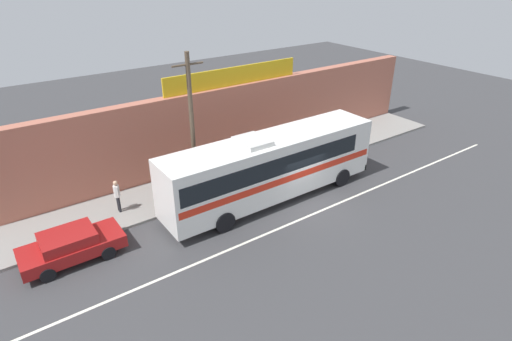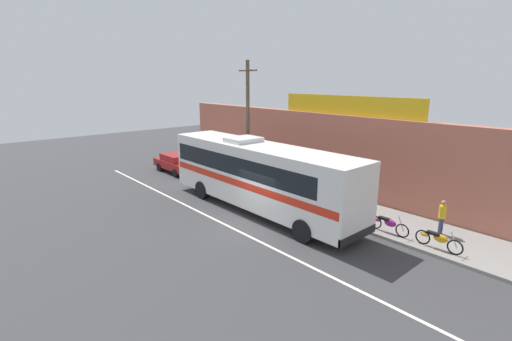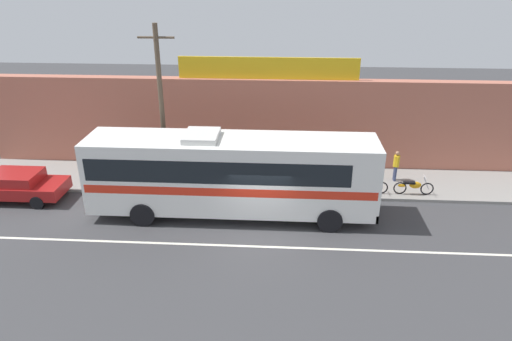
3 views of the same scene
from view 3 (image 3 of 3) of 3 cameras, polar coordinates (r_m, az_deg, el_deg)
The scene contains 12 objects.
ground_plane at distance 19.18m, azimuth 0.40°, elevation -8.01°, with size 70.00×70.00×0.00m, color #3A3A3D.
sidewalk_slab at distance 23.72m, azimuth 1.10°, elevation -1.22°, with size 30.00×3.60×0.14m, color gray.
storefront_facade at distance 24.86m, azimuth 1.37°, elevation 5.76°, with size 30.00×0.70×4.80m, color #B26651.
storefront_billboard at distance 24.11m, azimuth 1.52°, elevation 12.43°, with size 9.19×0.12×1.10m, color gold.
road_center_stripe at distance 18.51m, azimuth 0.26°, elevation -9.30°, with size 30.00×0.14×0.01m, color silver.
intercity_bus at distance 19.85m, azimuth -3.25°, elevation -0.15°, with size 12.25×2.63×3.78m.
parked_car at distance 24.36m, azimuth -27.08°, elevation -1.59°, with size 4.22×1.92×1.37m.
utility_pole at distance 21.70m, azimuth -11.47°, elevation 7.42°, with size 1.60×0.22×7.77m.
motorcycle_red at distance 23.19m, azimuth 18.70°, elevation -1.84°, with size 1.88×0.56×0.94m.
motorcycle_purple at distance 22.69m, azimuth 13.49°, elevation -1.77°, with size 1.90×0.56×0.94m.
pedestrian_far_left at distance 24.25m, azimuth 16.81°, elevation 0.81°, with size 0.30×0.48×1.58m.
pedestrian_near_shop at distance 24.92m, azimuth -18.88°, elevation 1.43°, with size 0.30×0.48×1.74m.
Camera 3 is at (0.89, -16.26, 10.14)m, focal length 32.63 mm.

